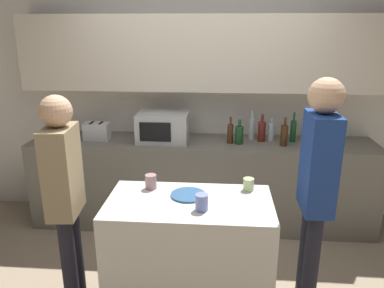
% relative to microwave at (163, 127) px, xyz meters
% --- Properties ---
extents(back_wall, '(6.40, 0.40, 2.70)m').
position_rel_microwave_xyz_m(back_wall, '(0.40, 0.29, 0.45)').
color(back_wall, silver).
rests_on(back_wall, ground_plane).
extents(back_counter, '(3.60, 0.62, 0.94)m').
position_rel_microwave_xyz_m(back_counter, '(0.40, 0.02, -0.62)').
color(back_counter, '#6B665B').
rests_on(back_counter, ground_plane).
extents(kitchen_island, '(1.20, 0.65, 0.89)m').
position_rel_microwave_xyz_m(kitchen_island, '(0.38, -1.29, -0.64)').
color(kitchen_island, beige).
rests_on(kitchen_island, ground_plane).
extents(microwave, '(0.52, 0.39, 0.30)m').
position_rel_microwave_xyz_m(microwave, '(0.00, 0.00, 0.00)').
color(microwave, '#B7BABC').
rests_on(microwave, back_counter).
extents(toaster, '(0.26, 0.16, 0.18)m').
position_rel_microwave_xyz_m(toaster, '(-0.71, 0.00, -0.06)').
color(toaster, silver).
rests_on(toaster, back_counter).
extents(potted_plant, '(0.14, 0.14, 0.40)m').
position_rel_microwave_xyz_m(potted_plant, '(1.63, 0.00, 0.05)').
color(potted_plant, '#333D4C').
rests_on(potted_plant, back_counter).
extents(bottle_0, '(0.06, 0.06, 0.28)m').
position_rel_microwave_xyz_m(bottle_0, '(0.70, -0.02, -0.04)').
color(bottle_0, '#472814').
rests_on(bottle_0, back_counter).
extents(bottle_1, '(0.08, 0.08, 0.25)m').
position_rel_microwave_xyz_m(bottle_1, '(0.79, -0.03, -0.05)').
color(bottle_1, '#194723').
rests_on(bottle_1, back_counter).
extents(bottle_2, '(0.06, 0.06, 0.31)m').
position_rel_microwave_xyz_m(bottle_2, '(0.92, 0.13, -0.03)').
color(bottle_2, silver).
rests_on(bottle_2, back_counter).
extents(bottle_3, '(0.08, 0.08, 0.29)m').
position_rel_microwave_xyz_m(bottle_3, '(1.02, 0.08, -0.04)').
color(bottle_3, maroon).
rests_on(bottle_3, back_counter).
extents(bottle_4, '(0.07, 0.07, 0.24)m').
position_rel_microwave_xyz_m(bottle_4, '(1.12, 0.12, -0.06)').
color(bottle_4, silver).
rests_on(bottle_4, back_counter).
extents(bottle_5, '(0.07, 0.07, 0.29)m').
position_rel_microwave_xyz_m(bottle_5, '(1.23, -0.06, -0.04)').
color(bottle_5, '#472814').
rests_on(bottle_5, back_counter).
extents(bottle_6, '(0.06, 0.06, 0.31)m').
position_rel_microwave_xyz_m(bottle_6, '(1.34, 0.08, -0.03)').
color(bottle_6, '#194723').
rests_on(bottle_6, back_counter).
extents(bottle_7, '(0.08, 0.08, 0.32)m').
position_rel_microwave_xyz_m(bottle_7, '(1.47, 0.13, -0.03)').
color(bottle_7, silver).
rests_on(bottle_7, back_counter).
extents(plate_on_island, '(0.26, 0.26, 0.01)m').
position_rel_microwave_xyz_m(plate_on_island, '(0.37, -1.20, -0.19)').
color(plate_on_island, '#2D5684').
rests_on(plate_on_island, kitchen_island).
extents(cup_0, '(0.08, 0.08, 0.09)m').
position_rel_microwave_xyz_m(cup_0, '(0.82, -1.06, -0.15)').
color(cup_0, '#B7CD8D').
rests_on(cup_0, kitchen_island).
extents(cup_1, '(0.09, 0.09, 0.12)m').
position_rel_microwave_xyz_m(cup_1, '(0.48, -1.42, -0.14)').
color(cup_1, '#6E7DC3').
rests_on(cup_1, kitchen_island).
extents(cup_2, '(0.09, 0.09, 0.11)m').
position_rel_microwave_xyz_m(cup_2, '(0.07, -1.09, -0.14)').
color(cup_2, gray).
rests_on(cup_2, kitchen_island).
extents(person_left, '(0.23, 0.34, 1.78)m').
position_rel_microwave_xyz_m(person_left, '(1.26, -1.29, -0.01)').
color(person_left, black).
rests_on(person_left, ground_plane).
extents(person_center, '(0.22, 0.36, 1.66)m').
position_rel_microwave_xyz_m(person_center, '(-0.50, -1.37, -0.10)').
color(person_center, black).
rests_on(person_center, ground_plane).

